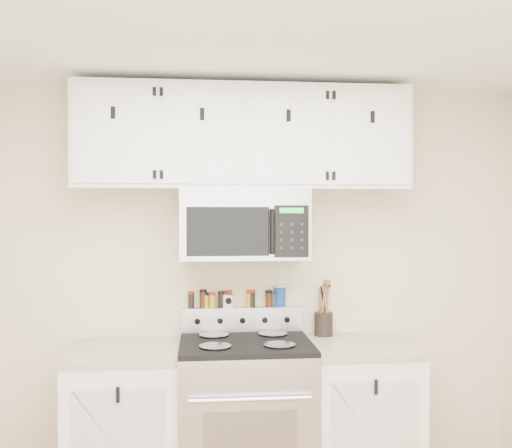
{
  "coord_description": "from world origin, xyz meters",
  "views": [
    {
      "loc": [
        -0.26,
        -1.87,
        1.69
      ],
      "look_at": [
        0.06,
        1.45,
        1.63
      ],
      "focal_mm": 40.0,
      "sensor_mm": 36.0,
      "label": 1
    }
  ],
  "objects": [
    {
      "name": "spice_jar_8",
      "position": [
        0.06,
        1.71,
        1.16
      ],
      "size": [
        0.05,
        0.05,
        0.11
      ],
      "color": "black",
      "rests_on": "range"
    },
    {
      "name": "base_cabinet_right",
      "position": [
        0.69,
        1.45,
        0.46
      ],
      "size": [
        0.64,
        0.62,
        0.92
      ],
      "color": "white",
      "rests_on": "floor"
    },
    {
      "name": "spice_jar_3",
      "position": [
        -0.19,
        1.71,
        1.15
      ],
      "size": [
        0.04,
        0.04,
        0.1
      ],
      "color": "gold",
      "rests_on": "range"
    },
    {
      "name": "spice_jar_0",
      "position": [
        -0.32,
        1.71,
        1.15
      ],
      "size": [
        0.04,
        0.04,
        0.1
      ],
      "color": "black",
      "rests_on": "range"
    },
    {
      "name": "kitchen_timer",
      "position": [
        -0.09,
        1.71,
        1.14
      ],
      "size": [
        0.08,
        0.08,
        0.08
      ],
      "primitive_type": "cube",
      "rotation": [
        0.0,
        0.0,
        -0.33
      ],
      "color": "white",
      "rests_on": "range"
    },
    {
      "name": "upper_cabinets",
      "position": [
        -0.0,
        1.58,
        2.15
      ],
      "size": [
        2.0,
        0.35,
        0.62
      ],
      "color": "white",
      "rests_on": "back_wall"
    },
    {
      "name": "spice_jar_6",
      "position": [
        -0.08,
        1.71,
        1.15
      ],
      "size": [
        0.04,
        0.04,
        0.11
      ],
      "color": "#3E270F",
      "rests_on": "range"
    },
    {
      "name": "spice_jar_10",
      "position": [
        0.22,
        1.71,
        1.15
      ],
      "size": [
        0.04,
        0.04,
        0.1
      ],
      "color": "yellow",
      "rests_on": "range"
    },
    {
      "name": "spice_jar_4",
      "position": [
        -0.13,
        1.71,
        1.15
      ],
      "size": [
        0.04,
        0.04,
        0.1
      ],
      "color": "black",
      "rests_on": "range"
    },
    {
      "name": "spice_jar_7",
      "position": [
        0.05,
        1.71,
        1.15
      ],
      "size": [
        0.04,
        0.04,
        0.1
      ],
      "color": "gold",
      "rests_on": "range"
    },
    {
      "name": "microwave",
      "position": [
        0.0,
        1.55,
        1.63
      ],
      "size": [
        0.76,
        0.44,
        0.42
      ],
      "color": "#9E9EA3",
      "rests_on": "back_wall"
    },
    {
      "name": "spice_jar_2",
      "position": [
        -0.23,
        1.71,
        1.15
      ],
      "size": [
        0.04,
        0.04,
        0.1
      ],
      "color": "gold",
      "rests_on": "range"
    },
    {
      "name": "utensil_crock",
      "position": [
        0.51,
        1.66,
        1.01
      ],
      "size": [
        0.12,
        0.12,
        0.34
      ],
      "color": "black",
      "rests_on": "base_cabinet_right"
    },
    {
      "name": "spice_jar_1",
      "position": [
        -0.24,
        1.71,
        1.16
      ],
      "size": [
        0.05,
        0.05,
        0.11
      ],
      "color": "#3C1F0E",
      "rests_on": "range"
    },
    {
      "name": "salt_canister",
      "position": [
        0.24,
        1.71,
        1.17
      ],
      "size": [
        0.07,
        0.07,
        0.14
      ],
      "color": "navy",
      "rests_on": "range"
    },
    {
      "name": "spice_jar_9",
      "position": [
        0.17,
        1.71,
        1.15
      ],
      "size": [
        0.05,
        0.05,
        0.1
      ],
      "color": "#431F10",
      "rests_on": "range"
    },
    {
      "name": "spice_jar_5",
      "position": [
        -0.1,
        1.71,
        1.15
      ],
      "size": [
        0.04,
        0.04,
        0.1
      ],
      "color": "orange",
      "rests_on": "range"
    },
    {
      "name": "back_wall",
      "position": [
        0.0,
        1.75,
        1.25
      ],
      "size": [
        3.5,
        0.01,
        2.5
      ],
      "primitive_type": "cube",
      "color": "beige",
      "rests_on": "floor"
    },
    {
      "name": "base_cabinet_left",
      "position": [
        -0.69,
        1.45,
        0.46
      ],
      "size": [
        0.64,
        0.62,
        0.92
      ],
      "color": "white",
      "rests_on": "floor"
    },
    {
      "name": "range",
      "position": [
        0.0,
        1.43,
        0.49
      ],
      "size": [
        0.76,
        0.65,
        1.1
      ],
      "color": "#B7B7BA",
      "rests_on": "floor"
    }
  ]
}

